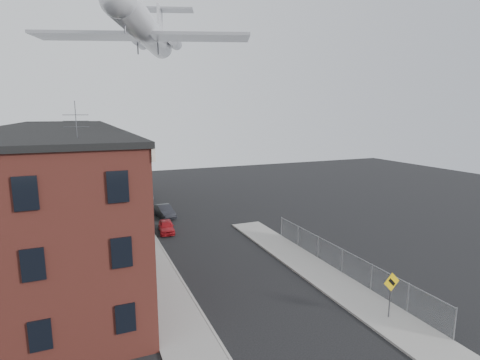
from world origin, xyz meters
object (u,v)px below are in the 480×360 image
at_px(warning_sign, 391,288).
at_px(airplane, 147,31).
at_px(car_far, 146,194).
at_px(utility_pole, 137,191).
at_px(street_tree, 128,185).
at_px(car_near, 166,226).
at_px(car_mid, 164,211).

height_order(warning_sign, airplane, airplane).
distance_m(car_far, airplane, 20.84).
bearing_deg(utility_pole, street_tree, 88.11).
distance_m(warning_sign, utility_pole, 22.25).
relative_size(warning_sign, street_tree, 0.54).
relative_size(street_tree, car_far, 1.12).
bearing_deg(warning_sign, car_far, 102.35).
height_order(street_tree, car_far, street_tree).
bearing_deg(car_near, car_far, 95.33).
distance_m(warning_sign, car_near, 22.18).
bearing_deg(car_far, airplane, -83.46).
distance_m(warning_sign, airplane, 36.27).
distance_m(warning_sign, car_far, 36.97).
bearing_deg(warning_sign, car_mid, 105.85).
bearing_deg(car_far, warning_sign, -71.54).
xyz_separation_m(warning_sign, airplane, (-7.86, 30.04, 18.73)).
height_order(car_near, airplane, airplane).
bearing_deg(utility_pole, car_near, 27.47).
bearing_deg(airplane, car_far, 90.43).
bearing_deg(warning_sign, car_near, 112.16).
distance_m(street_tree, car_far, 8.23).
xyz_separation_m(car_far, airplane, (0.05, -6.05, 19.94)).
height_order(warning_sign, car_mid, warning_sign).
xyz_separation_m(street_tree, car_mid, (3.47, -2.88, -2.76)).
bearing_deg(airplane, car_mid, -83.43).
bearing_deg(car_near, warning_sign, -60.87).
bearing_deg(car_mid, car_far, 86.07).
relative_size(utility_pole, car_far, 1.94).
xyz_separation_m(car_mid, airplane, (-0.46, 3.97, 19.93)).
bearing_deg(car_mid, street_tree, 133.54).
height_order(warning_sign, car_near, warning_sign).
bearing_deg(utility_pole, car_mid, 61.66).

